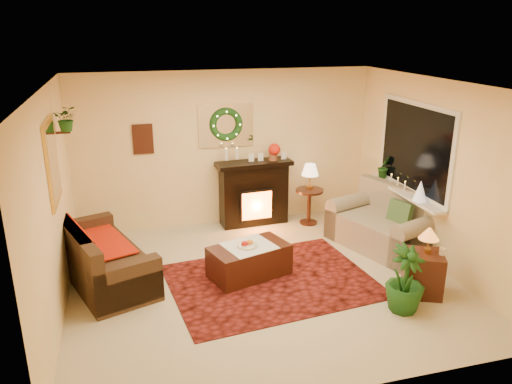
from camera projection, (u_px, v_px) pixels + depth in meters
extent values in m
plane|color=beige|center=(263.00, 281.00, 6.71)|extent=(5.00, 5.00, 0.00)
plane|color=white|center=(264.00, 85.00, 5.89)|extent=(5.00, 5.00, 0.00)
plane|color=#EFD88C|center=(226.00, 149.00, 8.36)|extent=(5.00, 5.00, 0.00)
plane|color=#EFD88C|center=(337.00, 269.00, 4.24)|extent=(5.00, 5.00, 0.00)
plane|color=#EFD88C|center=(52.00, 207.00, 5.67)|extent=(4.50, 4.50, 0.00)
plane|color=#EFD88C|center=(436.00, 174.00, 6.92)|extent=(4.50, 4.50, 0.00)
cube|color=#4F030D|center=(271.00, 281.00, 6.70)|extent=(2.83, 2.24, 0.01)
cube|color=#503516|center=(103.00, 250.00, 6.62)|extent=(1.44, 2.11, 0.83)
cube|color=red|center=(98.00, 243.00, 6.77)|extent=(0.72, 1.17, 0.02)
cube|color=black|center=(254.00, 193.00, 8.51)|extent=(1.15, 0.43, 1.04)
sphere|color=red|center=(274.00, 149.00, 8.32)|extent=(0.20, 0.20, 0.20)
cylinder|color=white|center=(226.00, 155.00, 8.15)|extent=(0.06, 0.06, 0.19)
cylinder|color=white|center=(237.00, 153.00, 8.22)|extent=(0.06, 0.06, 0.18)
cube|color=white|center=(226.00, 126.00, 8.21)|extent=(0.92, 0.02, 0.72)
torus|color=#194719|center=(226.00, 125.00, 8.17)|extent=(0.55, 0.11, 0.55)
cube|color=#381E11|center=(143.00, 139.00, 7.92)|extent=(0.32, 0.03, 0.48)
cube|color=gold|center=(52.00, 162.00, 5.81)|extent=(0.03, 0.84, 1.00)
imported|color=#194719|center=(68.00, 131.00, 6.46)|extent=(0.33, 0.28, 0.36)
cube|color=gray|center=(382.00, 222.00, 7.61)|extent=(1.39, 1.80, 0.92)
cube|color=white|center=(415.00, 148.00, 7.34)|extent=(0.03, 1.86, 1.36)
cube|color=black|center=(414.00, 148.00, 7.34)|extent=(0.02, 1.70, 1.22)
cube|color=white|center=(404.00, 192.00, 7.53)|extent=(0.22, 1.86, 0.04)
cone|color=white|center=(420.00, 191.00, 7.06)|extent=(0.20, 0.20, 0.30)
imported|color=#224F1A|center=(384.00, 167.00, 8.11)|extent=(0.27, 0.22, 0.50)
cylinder|color=#3D210D|center=(309.00, 206.00, 8.57)|extent=(0.59, 0.59, 0.62)
cone|color=beige|center=(310.00, 174.00, 8.43)|extent=(0.29, 0.29, 0.44)
cube|color=#3D1D0E|center=(423.00, 274.00, 6.32)|extent=(0.60, 0.60, 0.56)
cone|color=orange|center=(428.00, 239.00, 6.19)|extent=(0.26, 0.26, 0.37)
cube|color=#3A2513|center=(249.00, 262.00, 6.79)|extent=(1.18, 0.86, 0.44)
cylinder|color=beige|center=(247.00, 247.00, 6.68)|extent=(0.28, 0.28, 0.06)
imported|color=black|center=(406.00, 276.00, 5.89)|extent=(1.80, 1.80, 2.46)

